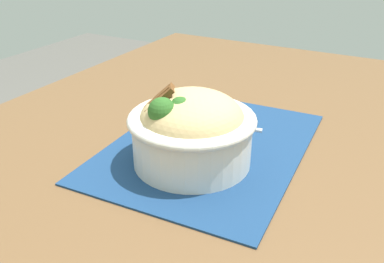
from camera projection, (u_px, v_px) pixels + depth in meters
The scene contains 4 objects.
table at pixel (214, 191), 0.69m from camera, with size 1.31×0.92×0.77m.
placemat at pixel (209, 146), 0.67m from camera, with size 0.39×0.29×0.00m, color navy.
bowl at pixel (191, 129), 0.60m from camera, with size 0.21×0.21×0.12m.
fork at pixel (220, 126), 0.73m from camera, with size 0.05×0.13×0.00m.
Camera 1 is at (-0.52, -0.24, 1.10)m, focal length 39.14 mm.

